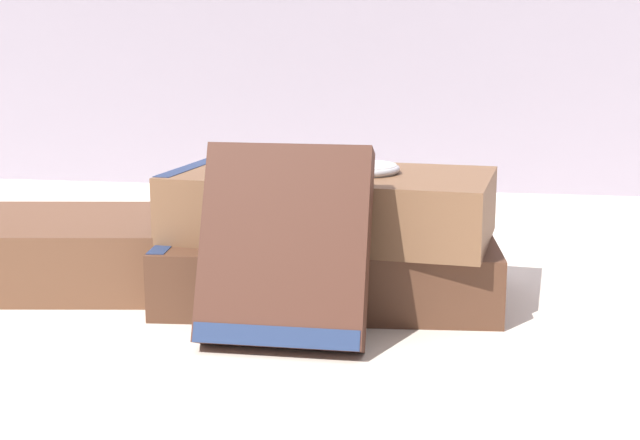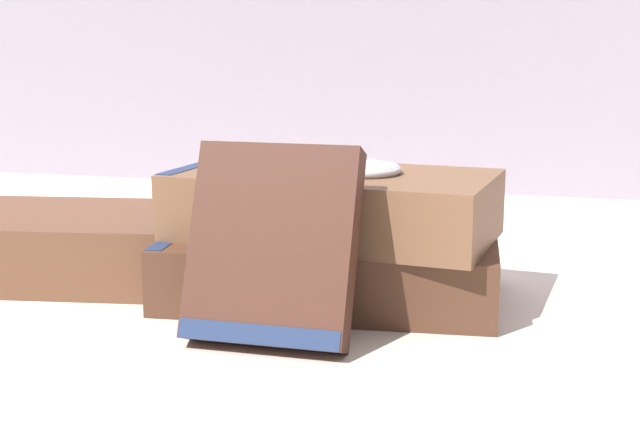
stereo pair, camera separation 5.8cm
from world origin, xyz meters
The scene contains 7 objects.
ground_plane centered at (0.00, 0.00, 0.00)m, with size 3.00×3.00×0.00m, color beige.
book_flat_bottom centered at (0.03, 0.00, 0.02)m, with size 0.24×0.15×0.05m.
book_flat_top centered at (0.03, 0.00, 0.07)m, with size 0.23×0.14×0.05m.
book_side_left centered at (-0.22, 0.00, 0.03)m, with size 0.27×0.17×0.05m.
book_leaning_front centered at (0.02, -0.10, 0.06)m, with size 0.10×0.07×0.12m.
pocket_watch centered at (0.05, 0.00, 0.09)m, with size 0.05×0.06×0.01m.
reading_glasses centered at (-0.06, 0.13, 0.00)m, with size 0.11×0.06×0.00m.
Camera 2 is at (0.18, -0.60, 0.18)m, focal length 50.00 mm.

